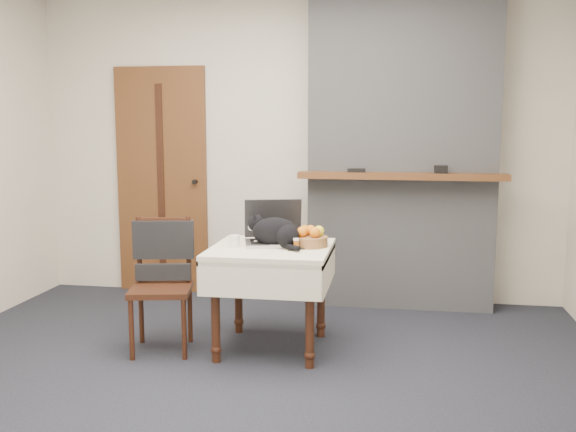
# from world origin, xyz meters

# --- Properties ---
(ground) EXTENTS (4.50, 4.50, 0.00)m
(ground) POSITION_xyz_m (0.00, 0.00, 0.00)
(ground) COLOR black
(ground) RESTS_ON ground
(room_shell) EXTENTS (4.52, 4.01, 2.61)m
(room_shell) POSITION_xyz_m (0.00, 0.46, 1.76)
(room_shell) COLOR beige
(room_shell) RESTS_ON ground
(door) EXTENTS (0.82, 0.10, 2.00)m
(door) POSITION_xyz_m (-1.20, 1.97, 1.00)
(door) COLOR brown
(door) RESTS_ON ground
(chimney) EXTENTS (1.62, 0.48, 2.60)m
(chimney) POSITION_xyz_m (0.90, 1.85, 1.30)
(chimney) COLOR gray
(chimney) RESTS_ON ground
(side_table) EXTENTS (0.78, 0.78, 0.70)m
(side_table) POSITION_xyz_m (0.06, 0.62, 0.59)
(side_table) COLOR #351D0E
(side_table) RESTS_ON ground
(laptop) EXTENTS (0.47, 0.43, 0.29)m
(laptop) POSITION_xyz_m (0.05, 0.75, 0.77)
(laptop) COLOR #B7B7BC
(laptop) RESTS_ON side_table
(cat) EXTENTS (0.41, 0.32, 0.22)m
(cat) POSITION_xyz_m (0.09, 0.63, 0.79)
(cat) COLOR black
(cat) RESTS_ON side_table
(cream_jar) EXTENTS (0.07, 0.07, 0.08)m
(cream_jar) POSITION_xyz_m (-0.18, 0.57, 0.74)
(cream_jar) COLOR white
(cream_jar) RESTS_ON side_table
(pill_bottle) EXTENTS (0.04, 0.04, 0.08)m
(pill_bottle) POSITION_xyz_m (0.24, 0.53, 0.74)
(pill_bottle) COLOR #B15515
(pill_bottle) RESTS_ON side_table
(fruit_basket) EXTENTS (0.24, 0.24, 0.13)m
(fruit_basket) POSITION_xyz_m (0.31, 0.68, 0.75)
(fruit_basket) COLOR #95643C
(fruit_basket) RESTS_ON side_table
(desk_clutter) EXTENTS (0.13, 0.06, 0.01)m
(desk_clutter) POSITION_xyz_m (0.28, 0.61, 0.70)
(desk_clutter) COLOR black
(desk_clutter) RESTS_ON side_table
(chair) EXTENTS (0.47, 0.46, 0.88)m
(chair) POSITION_xyz_m (-0.67, 0.55, 0.56)
(chair) COLOR #351D0E
(chair) RESTS_ON ground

